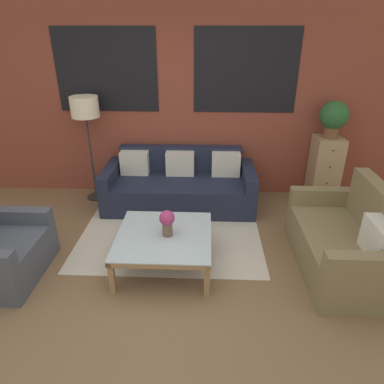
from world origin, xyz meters
TOP-DOWN VIEW (x-y plane):
  - ground_plane at (0.00, 0.00)m, footprint 16.00×16.00m
  - wall_back_brick at (0.00, 2.44)m, footprint 8.40×0.09m
  - rug at (0.01, 1.16)m, footprint 2.21×1.72m
  - couch_dark at (0.06, 1.95)m, footprint 2.09×0.88m
  - settee_vintage at (1.90, 0.56)m, footprint 0.80×1.45m
  - coffee_table at (0.01, 0.53)m, footprint 0.98×0.98m
  - floor_lamp at (-1.22, 2.11)m, footprint 0.38×0.38m
  - drawer_cabinet at (2.14, 2.17)m, footprint 0.38×0.41m
  - potted_plant at (2.14, 2.17)m, footprint 0.38×0.38m
  - flower_vase at (0.05, 0.52)m, footprint 0.16×0.16m

SIDE VIEW (x-z plane):
  - ground_plane at x=0.00m, z-range 0.00..0.00m
  - rug at x=0.01m, z-range 0.00..0.00m
  - couch_dark at x=0.06m, z-range -0.11..0.67m
  - settee_vintage at x=1.90m, z-range -0.15..0.77m
  - coffee_table at x=0.01m, z-range 0.14..0.52m
  - drawer_cabinet at x=2.14m, z-range 0.00..0.96m
  - flower_vase at x=0.05m, z-range 0.41..0.69m
  - potted_plant at x=2.14m, z-range 1.00..1.50m
  - floor_lamp at x=-1.22m, z-range 0.55..2.05m
  - wall_back_brick at x=0.00m, z-range 0.01..2.81m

